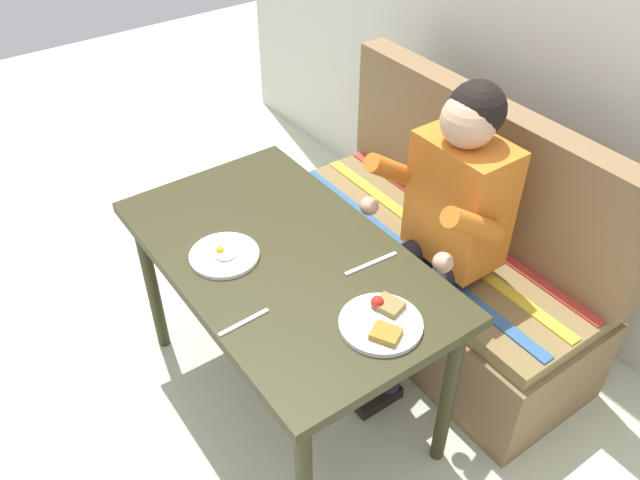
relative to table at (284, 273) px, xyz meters
The scene contains 9 objects.
ground_plane 0.65m from the table, ahead, with size 8.00×8.00×0.00m, color beige.
back_wall 1.43m from the table, 90.00° to the left, with size 4.40×0.10×2.60m, color beige.
table is the anchor object (origin of this frame).
couch 0.83m from the table, 90.00° to the left, with size 1.44×0.56×1.00m.
person 0.61m from the table, 76.22° to the left, with size 0.45×0.61×1.21m.
plate_breakfast 0.45m from the table, ahead, with size 0.25×0.25×0.05m.
plate_eggs 0.21m from the table, 121.45° to the right, with size 0.23×0.23×0.04m.
fork 0.34m from the table, 53.27° to the right, with size 0.01×0.17×0.01m, color silver.
knife 0.30m from the table, 45.13° to the left, with size 0.01×0.20×0.01m, color silver.
Camera 1 is at (1.39, -0.84, 2.11)m, focal length 36.47 mm.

